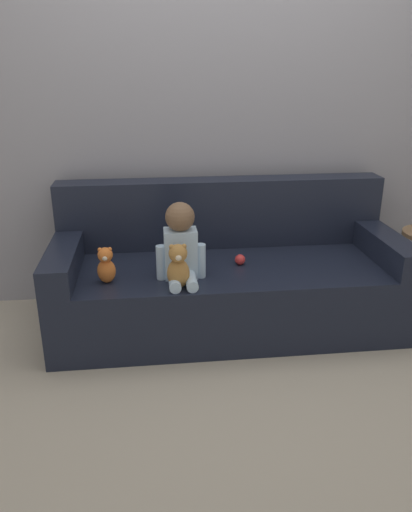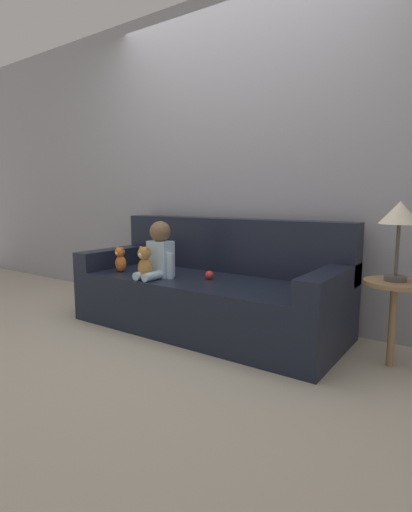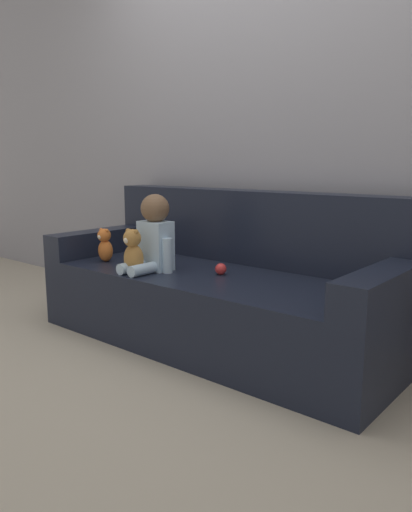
% 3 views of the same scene
% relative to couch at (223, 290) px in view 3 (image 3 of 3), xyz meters
% --- Properties ---
extents(ground_plane, '(12.00, 12.00, 0.00)m').
position_rel_couch_xyz_m(ground_plane, '(0.00, -0.06, -0.28)').
color(ground_plane, '#B7AD99').
extents(wall_back, '(8.00, 0.05, 2.60)m').
position_rel_couch_xyz_m(wall_back, '(0.00, 0.44, 1.02)').
color(wall_back, '#93939E').
rests_on(wall_back, ground_plane).
extents(couch, '(2.01, 0.83, 0.82)m').
position_rel_couch_xyz_m(couch, '(0.00, 0.00, 0.00)').
color(couch, black).
rests_on(couch, ground_plane).
extents(person_baby, '(0.26, 0.30, 0.41)m').
position_rel_couch_xyz_m(person_baby, '(-0.29, -0.24, 0.29)').
color(person_baby, silver).
rests_on(person_baby, couch).
extents(teddy_bear_brown, '(0.12, 0.11, 0.24)m').
position_rel_couch_xyz_m(teddy_bear_brown, '(-0.31, -0.37, 0.23)').
color(teddy_bear_brown, '#AD7A3D').
rests_on(teddy_bear_brown, couch).
extents(plush_toy_side, '(0.10, 0.09, 0.20)m').
position_rel_couch_xyz_m(plush_toy_side, '(-0.68, -0.26, 0.21)').
color(plush_toy_side, orange).
rests_on(plush_toy_side, couch).
extents(toy_ball, '(0.06, 0.06, 0.06)m').
position_rel_couch_xyz_m(toy_ball, '(0.06, -0.09, 0.14)').
color(toy_ball, red).
rests_on(toy_ball, couch).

